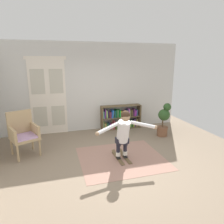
{
  "coord_description": "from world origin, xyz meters",
  "views": [
    {
      "loc": [
        -1.31,
        -4.1,
        2.3
      ],
      "look_at": [
        0.1,
        0.71,
        1.05
      ],
      "focal_mm": 32.7,
      "sensor_mm": 36.0,
      "label": 1
    }
  ],
  "objects": [
    {
      "name": "rug",
      "position": [
        0.19,
        0.21,
        0.0
      ],
      "size": [
        2.02,
        1.81,
        0.01
      ],
      "primitive_type": "cube",
      "color": "#9B7262",
      "rests_on": "ground"
    },
    {
      "name": "back_wall",
      "position": [
        0.0,
        2.6,
        1.45
      ],
      "size": [
        6.0,
        0.1,
        2.9
      ],
      "primitive_type": "cube",
      "color": "silver",
      "rests_on": "ground"
    },
    {
      "name": "wicker_chair",
      "position": [
        -2.09,
        1.12,
        0.58
      ],
      "size": [
        0.79,
        0.79,
        1.1
      ],
      "color": "tan",
      "rests_on": "ground"
    },
    {
      "name": "potted_plant",
      "position": [
        1.96,
        1.3,
        0.56
      ],
      "size": [
        0.43,
        0.44,
        1.06
      ],
      "color": "brown",
      "rests_on": "ground"
    },
    {
      "name": "ground_plane",
      "position": [
        0.0,
        0.0,
        0.0
      ],
      "size": [
        7.2,
        7.2,
        0.0
      ],
      "primitive_type": "plane",
      "color": "#7F6D59"
    },
    {
      "name": "skis_pair",
      "position": [
        0.19,
        0.24,
        0.02
      ],
      "size": [
        0.29,
        0.75,
        0.07
      ],
      "color": "brown",
      "rests_on": "rug"
    },
    {
      "name": "bookshelf",
      "position": [
        0.9,
        2.39,
        0.37
      ],
      "size": [
        1.4,
        0.3,
        0.82
      ],
      "color": "brown",
      "rests_on": "ground"
    },
    {
      "name": "person_skier",
      "position": [
        0.2,
        0.1,
        0.74
      ],
      "size": [
        1.46,
        0.54,
        1.17
      ],
      "color": "white",
      "rests_on": "skis_pair"
    },
    {
      "name": "double_door",
      "position": [
        -1.46,
        2.54,
        1.23
      ],
      "size": [
        1.22,
        0.05,
        2.45
      ],
      "color": "silver",
      "rests_on": "ground"
    }
  ]
}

